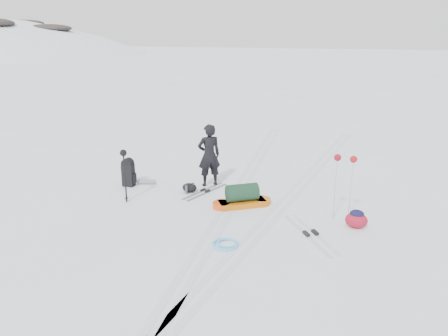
{
  "coord_description": "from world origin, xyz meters",
  "views": [
    {
      "loc": [
        2.82,
        -9.19,
        4.03
      ],
      "look_at": [
        -0.14,
        0.14,
        0.95
      ],
      "focal_mm": 35.0,
      "sensor_mm": 36.0,
      "label": 1
    }
  ],
  "objects": [
    {
      "name": "thermos_pair",
      "position": [
        -1.24,
        0.66,
        0.13
      ],
      "size": [
        0.2,
        0.25,
        0.27
      ],
      "rotation": [
        0.0,
        0.0,
        0.18
      ],
      "color": "#56585E",
      "rests_on": "ground"
    },
    {
      "name": "pulk_sled",
      "position": [
        0.28,
        0.24,
        0.21
      ],
      "size": [
        1.44,
        1.13,
        0.55
      ],
      "rotation": [
        0.0,
        0.0,
        0.58
      ],
      "color": "#C8610B",
      "rests_on": "ground"
    },
    {
      "name": "ski_poles_black",
      "position": [
        -2.5,
        -0.37,
        1.09
      ],
      "size": [
        0.16,
        0.19,
        1.34
      ],
      "rotation": [
        0.0,
        0.0,
        -0.28
      ],
      "color": "black",
      "rests_on": "ground"
    },
    {
      "name": "small_daypack",
      "position": [
        2.93,
        -0.18,
        0.19
      ],
      "size": [
        0.55,
        0.47,
        0.4
      ],
      "rotation": [
        0.0,
        0.0,
        -0.28
      ],
      "color": "maroon",
      "rests_on": "ground"
    },
    {
      "name": "skier",
      "position": [
        -0.96,
        1.4,
        0.85
      ],
      "size": [
        0.74,
        0.69,
        1.7
      ],
      "primitive_type": "imported",
      "rotation": [
        0.0,
        0.0,
        3.75
      ],
      "color": "black",
      "rests_on": "ground"
    },
    {
      "name": "touring_skis_grey",
      "position": [
        -0.89,
        0.89,
        0.01
      ],
      "size": [
        0.77,
        1.58,
        0.06
      ],
      "rotation": [
        0.0,
        0.0,
        1.22
      ],
      "color": "gray",
      "rests_on": "ground"
    },
    {
      "name": "stuff_sack",
      "position": [
        -1.28,
        0.74,
        0.12
      ],
      "size": [
        0.44,
        0.37,
        0.24
      ],
      "rotation": [
        0.0,
        0.0,
        0.22
      ],
      "color": "black",
      "rests_on": "ground"
    },
    {
      "name": "ski_poles_silver",
      "position": [
        2.59,
        0.08,
        1.27
      ],
      "size": [
        0.48,
        0.19,
        1.52
      ],
      "rotation": [
        0.0,
        0.0,
        0.06
      ],
      "color": "silver",
      "rests_on": "ground"
    },
    {
      "name": "touring_skis_white",
      "position": [
        2.05,
        -0.85,
        0.02
      ],
      "size": [
        1.4,
        1.84,
        0.07
      ],
      "rotation": [
        0.0,
        0.0,
        -0.97
      ],
      "color": "silver",
      "rests_on": "ground"
    },
    {
      "name": "ski_tracks",
      "position": [
        0.61,
        0.88,
        0.0
      ],
      "size": [
        3.38,
        17.97,
        0.01
      ],
      "color": "silver",
      "rests_on": "ground"
    },
    {
      "name": "expedition_rucksack",
      "position": [
        -2.97,
        0.72,
        0.36
      ],
      "size": [
        0.79,
        0.53,
        0.78
      ],
      "rotation": [
        0.0,
        0.0,
        0.04
      ],
      "color": "black",
      "rests_on": "ground"
    },
    {
      "name": "ground",
      "position": [
        0.0,
        0.0,
        0.0
      ],
      "size": [
        200.0,
        200.0,
        0.0
      ],
      "primitive_type": "plane",
      "color": "white",
      "rests_on": "ground"
    },
    {
      "name": "rope_coil",
      "position": [
        0.52,
        -1.8,
        0.03
      ],
      "size": [
        0.6,
        0.6,
        0.06
      ],
      "rotation": [
        0.0,
        0.0,
        -0.14
      ],
      "color": "#60BCEB",
      "rests_on": "ground"
    }
  ]
}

